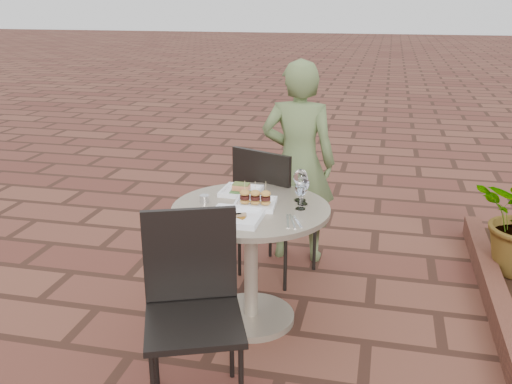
% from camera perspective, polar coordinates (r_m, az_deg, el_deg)
% --- Properties ---
extents(ground, '(60.00, 60.00, 0.00)m').
position_cam_1_polar(ground, '(3.50, -3.11, -13.08)').
color(ground, brown).
rests_on(ground, ground).
extents(cafe_table, '(0.90, 0.90, 0.73)m').
position_cam_1_polar(cafe_table, '(3.32, -0.51, -5.46)').
color(cafe_table, gray).
rests_on(cafe_table, ground).
extents(chair_far, '(0.58, 0.58, 0.93)m').
position_cam_1_polar(chair_far, '(3.81, 1.42, -1.14)').
color(chair_far, black).
rests_on(chair_far, ground).
extents(chair_near, '(0.57, 0.57, 0.93)m').
position_cam_1_polar(chair_near, '(2.70, -6.39, -10.06)').
color(chair_near, black).
rests_on(chair_near, ground).
extents(diner, '(0.54, 0.36, 1.47)m').
position_cam_1_polar(diner, '(4.10, 4.25, 2.96)').
color(diner, '#546638').
rests_on(diner, ground).
extents(plate_salmon, '(0.24, 0.24, 0.06)m').
position_cam_1_polar(plate_salmon, '(3.44, -1.50, 0.15)').
color(plate_salmon, white).
rests_on(plate_salmon, cafe_table).
extents(plate_sliders, '(0.25, 0.25, 0.15)m').
position_cam_1_polar(plate_sliders, '(3.22, -0.08, -0.88)').
color(plate_sliders, white).
rests_on(plate_sliders, cafe_table).
extents(plate_tuna, '(0.28, 0.28, 0.03)m').
position_cam_1_polar(plate_tuna, '(3.04, -2.08, -2.47)').
color(plate_tuna, white).
rests_on(plate_tuna, cafe_table).
extents(wine_glass_right, '(0.07, 0.07, 0.16)m').
position_cam_1_polar(wine_glass_right, '(3.16, 4.51, 0.20)').
color(wine_glass_right, white).
rests_on(wine_glass_right, cafe_table).
extents(wine_glass_mid, '(0.08, 0.08, 0.19)m').
position_cam_1_polar(wine_glass_mid, '(3.29, 4.48, 1.36)').
color(wine_glass_mid, white).
rests_on(wine_glass_mid, cafe_table).
extents(wine_glass_far, '(0.07, 0.07, 0.17)m').
position_cam_1_polar(wine_glass_far, '(3.24, 4.73, 0.77)').
color(wine_glass_far, white).
rests_on(wine_glass_far, cafe_table).
extents(steel_ramekin, '(0.06, 0.06, 0.04)m').
position_cam_1_polar(steel_ramekin, '(3.30, -5.18, -0.67)').
color(steel_ramekin, silver).
rests_on(steel_ramekin, cafe_table).
extents(cutlery_set, '(0.15, 0.22, 0.00)m').
position_cam_1_polar(cutlery_set, '(3.02, 3.67, -2.95)').
color(cutlery_set, silver).
rests_on(cutlery_set, cafe_table).
extents(planter_curb, '(0.12, 3.00, 0.15)m').
position_cam_1_polar(planter_curb, '(3.69, 23.48, -11.61)').
color(planter_curb, brown).
rests_on(planter_curb, ground).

